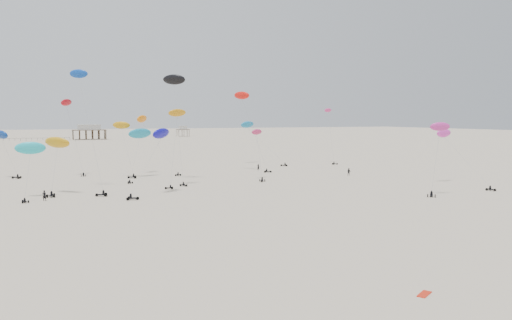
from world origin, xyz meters
name	(u,v)px	position (x,y,z in m)	size (l,w,h in m)	color
ground_plane	(145,155)	(0.00, 200.00, 0.00)	(900.00, 900.00, 0.00)	beige
pavilion_main	(89,133)	(-10.00, 350.00, 4.22)	(21.00, 13.00, 9.80)	brown
pavilion_small	(183,132)	(60.00, 380.00, 3.49)	(9.00, 7.00, 8.00)	brown
pier_fence	(0,140)	(-62.00, 350.00, 0.77)	(80.20, 0.20, 1.50)	black
rig_0	(453,144)	(47.55, 91.08, 8.68)	(4.60, 16.17, 16.98)	black
rig_1	(70,118)	(-28.66, 138.61, 14.30)	(5.93, 5.98, 19.15)	black
rig_2	(86,111)	(-26.58, 111.80, 15.80)	(5.99, 17.24, 26.35)	black
rig_3	(259,153)	(11.18, 113.33, 6.26)	(3.96, 8.40, 12.00)	black
rig_4	(246,108)	(15.86, 133.49, 16.83)	(7.47, 11.88, 21.96)	black
rig_5	(437,153)	(32.49, 79.50, 7.89)	(6.11, 4.01, 13.68)	black
rig_6	(175,88)	(-6.56, 120.83, 21.03)	(5.81, 16.15, 25.60)	black
rig_8	(30,153)	(-36.77, 105.60, 8.08)	(5.40, 8.55, 10.84)	black
rig_9	(176,126)	(-8.79, 111.00, 12.62)	(6.34, 7.88, 16.52)	black
rig_10	(253,131)	(25.38, 152.20, 10.32)	(10.37, 16.92, 18.54)	black
rig_11	(331,133)	(48.07, 143.20, 9.70)	(4.25, 8.93, 17.64)	black
rig_12	(147,127)	(-10.27, 136.68, 12.07)	(10.09, 13.04, 17.30)	black
rig_13	(4,142)	(-43.47, 139.54, 8.59)	(6.67, 6.75, 11.69)	black
rig_14	(156,145)	(-15.04, 101.02, 9.20)	(10.49, 10.15, 13.73)	black
rig_15	(139,136)	(-13.41, 129.43, 9.95)	(8.50, 15.11, 15.35)	black
rig_16	(56,150)	(-32.27, 108.31, 8.28)	(5.95, 8.63, 11.15)	black
rig_17	(125,140)	(-16.77, 130.31, 9.00)	(5.28, 6.56, 13.63)	black
spectator_0	(45,201)	(-34.52, 100.74, 0.00)	(0.79, 0.54, 2.18)	black
spectator_1	(349,175)	(35.41, 113.03, 0.00)	(1.03, 0.60, 2.11)	black
spectator_3	(258,170)	(19.27, 133.18, 0.00)	(0.72, 0.50, 1.98)	black
grounded_kite_b	(424,294)	(-5.25, 39.00, 0.00)	(1.80, 0.70, 0.07)	red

